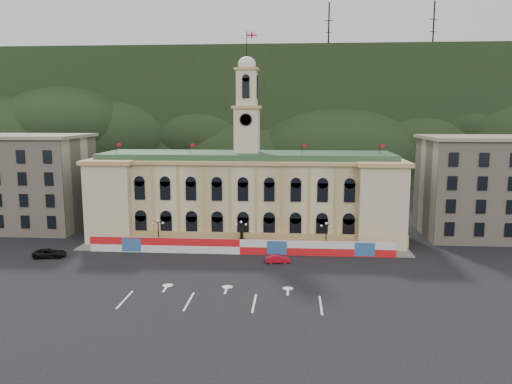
# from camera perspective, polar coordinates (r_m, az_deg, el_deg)

# --- Properties ---
(ground) EXTENTS (260.00, 260.00, 0.00)m
(ground) POSITION_cam_1_polar(r_m,az_deg,el_deg) (67.66, -3.24, -10.62)
(ground) COLOR black
(ground) RESTS_ON ground
(lane_markings) EXTENTS (26.00, 10.00, 0.02)m
(lane_markings) POSITION_cam_1_polar(r_m,az_deg,el_deg) (63.02, -3.85, -12.13)
(lane_markings) COLOR white
(lane_markings) RESTS_ON ground
(hill_ridge) EXTENTS (230.00, 80.00, 64.00)m
(hill_ridge) POSITION_cam_1_polar(r_m,az_deg,el_deg) (185.40, 1.71, 7.96)
(hill_ridge) COLOR black
(hill_ridge) RESTS_ON ground
(city_hall) EXTENTS (56.20, 17.60, 37.10)m
(city_hall) POSITION_cam_1_polar(r_m,az_deg,el_deg) (92.41, -1.04, -0.27)
(city_hall) COLOR beige
(city_hall) RESTS_ON ground
(side_building_left) EXTENTS (21.00, 17.00, 18.60)m
(side_building_left) POSITION_cam_1_polar(r_m,az_deg,el_deg) (108.13, -24.19, 1.08)
(side_building_left) COLOR #BDA991
(side_building_left) RESTS_ON ground
(side_building_right) EXTENTS (21.00, 17.00, 18.60)m
(side_building_right) POSITION_cam_1_polar(r_m,az_deg,el_deg) (101.11, 24.21, 0.58)
(side_building_right) COLOR #BDA991
(side_building_right) RESTS_ON ground
(hoarding_fence) EXTENTS (50.00, 0.44, 2.50)m
(hoarding_fence) POSITION_cam_1_polar(r_m,az_deg,el_deg) (81.57, -1.81, -6.27)
(hoarding_fence) COLOR red
(hoarding_fence) RESTS_ON ground
(pavement) EXTENTS (56.00, 5.50, 0.16)m
(pavement) POSITION_cam_1_polar(r_m,az_deg,el_deg) (84.46, -1.65, -6.56)
(pavement) COLOR slate
(pavement) RESTS_ON ground
(statue) EXTENTS (1.40, 1.40, 3.72)m
(statue) POSITION_cam_1_polar(r_m,az_deg,el_deg) (84.41, -1.64, -5.79)
(statue) COLOR #595651
(statue) RESTS_ON ground
(lamp_left) EXTENTS (1.96, 0.44, 5.15)m
(lamp_left) POSITION_cam_1_polar(r_m,az_deg,el_deg) (85.56, -11.11, -4.45)
(lamp_left) COLOR black
(lamp_left) RESTS_ON ground
(lamp_center) EXTENTS (1.96, 0.44, 5.15)m
(lamp_center) POSITION_cam_1_polar(r_m,az_deg,el_deg) (82.98, -1.71, -4.70)
(lamp_center) COLOR black
(lamp_center) RESTS_ON ground
(lamp_right) EXTENTS (1.96, 0.44, 5.15)m
(lamp_right) POSITION_cam_1_polar(r_m,az_deg,el_deg) (82.72, 8.01, -4.83)
(lamp_right) COLOR black
(lamp_right) RESTS_ON ground
(red_sedan) EXTENTS (2.38, 4.12, 1.23)m
(red_sedan) POSITION_cam_1_polar(r_m,az_deg,el_deg) (77.20, 2.51, -7.64)
(red_sedan) COLOR red
(red_sedan) RESTS_ON ground
(black_suv) EXTENTS (4.07, 5.86, 1.41)m
(black_suv) POSITION_cam_1_polar(r_m,az_deg,el_deg) (86.34, -22.51, -6.48)
(black_suv) COLOR black
(black_suv) RESTS_ON ground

